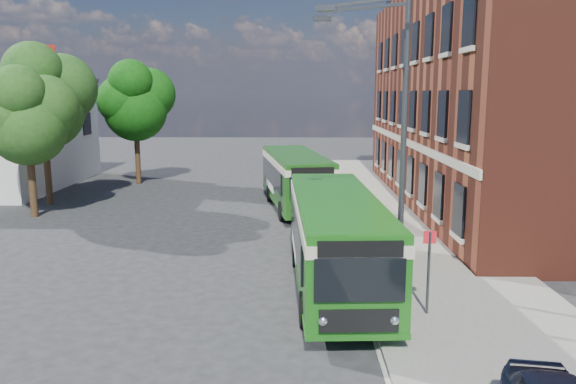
{
  "coord_description": "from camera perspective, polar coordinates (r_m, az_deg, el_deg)",
  "views": [
    {
      "loc": [
        1.91,
        -19.17,
        6.26
      ],
      "look_at": [
        1.59,
        3.68,
        2.2
      ],
      "focal_mm": 35.0,
      "sensor_mm": 36.0,
      "label": 1
    }
  ],
  "objects": [
    {
      "name": "tree_left",
      "position": [
        30.78,
        -24.95,
        7.07
      ],
      "size": [
        4.49,
        4.27,
        7.59
      ],
      "color": "#392714",
      "rests_on": "ground"
    },
    {
      "name": "bus_stop_sign",
      "position": [
        16.13,
        14.1,
        -7.38
      ],
      "size": [
        0.35,
        0.08,
        2.52
      ],
      "color": "#383C3E",
      "rests_on": "ground"
    },
    {
      "name": "bus_rear",
      "position": [
        30.51,
        0.77,
        1.73
      ],
      "size": [
        4.12,
        10.05,
        3.02
      ],
      "color": "#1B5415",
      "rests_on": "ground"
    },
    {
      "name": "flagpole",
      "position": [
        35.26,
        -23.42,
        7.11
      ],
      "size": [
        0.95,
        0.1,
        9.0
      ],
      "color": "#383C3E",
      "rests_on": "ground"
    },
    {
      "name": "brick_office",
      "position": [
        33.44,
        22.4,
        10.55
      ],
      "size": [
        12.1,
        26.0,
        14.2
      ],
      "color": "maroon",
      "rests_on": "ground"
    },
    {
      "name": "pavement",
      "position": [
        28.33,
        11.15,
        -2.73
      ],
      "size": [
        6.0,
        48.0,
        0.15
      ],
      "primitive_type": "cube",
      "color": "gray",
      "rests_on": "ground"
    },
    {
      "name": "tree_right",
      "position": [
        40.0,
        -15.21,
        8.97
      ],
      "size": [
        5.0,
        4.75,
        8.44
      ],
      "color": "#392714",
      "rests_on": "ground"
    },
    {
      "name": "ground",
      "position": [
        20.26,
        -4.69,
        -7.96
      ],
      "size": [
        120.0,
        120.0,
        0.0
      ],
      "primitive_type": "plane",
      "color": "#262628",
      "rests_on": "ground"
    },
    {
      "name": "street_lamp",
      "position": [
        17.48,
        10.48,
        5.08
      ],
      "size": [
        2.96,
        2.38,
        9.0
      ],
      "color": "#383C3E",
      "rests_on": "ground"
    },
    {
      "name": "pedestrian_b",
      "position": [
        16.82,
        10.42,
        -8.35
      ],
      "size": [
        0.89,
        0.73,
        1.69
      ],
      "primitive_type": "imported",
      "rotation": [
        0.0,
        0.0,
        3.03
      ],
      "color": "#29251D",
      "rests_on": "pavement"
    },
    {
      "name": "tree_mid",
      "position": [
        33.97,
        -23.64,
        8.91
      ],
      "size": [
        5.29,
        5.03,
        8.93
      ],
      "color": "#392714",
      "rests_on": "ground"
    },
    {
      "name": "pedestrian_a",
      "position": [
        18.15,
        9.35,
        -6.66
      ],
      "size": [
        0.81,
        0.75,
        1.85
      ],
      "primitive_type": "imported",
      "rotation": [
        0.0,
        0.0,
        3.76
      ],
      "color": "black",
      "rests_on": "pavement"
    },
    {
      "name": "bus_front",
      "position": [
        18.15,
        4.87,
        -4.09
      ],
      "size": [
        2.99,
        10.31,
        3.02
      ],
      "color": "#196114",
      "rests_on": "ground"
    },
    {
      "name": "kerb_line",
      "position": [
        27.96,
        4.98,
        -2.89
      ],
      "size": [
        0.12,
        48.0,
        0.01
      ],
      "primitive_type": "cube",
      "color": "beige",
      "rests_on": "ground"
    }
  ]
}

